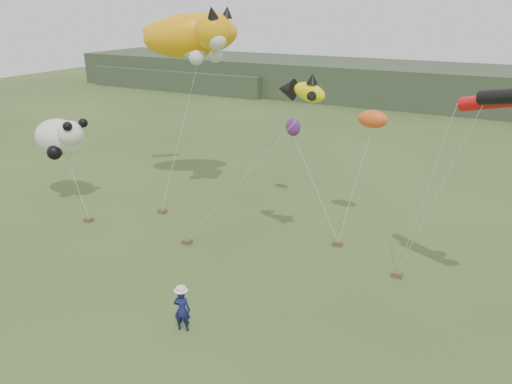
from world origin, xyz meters
TOP-DOWN VIEW (x-y plane):
  - ground at (0.00, 0.00)m, footprint 120.00×120.00m
  - headland at (-3.11, 44.69)m, footprint 90.00×13.00m
  - festival_attendant at (0.39, -1.17)m, footprint 0.65×0.52m
  - sandbag_anchors at (-2.00, 5.51)m, footprint 15.37×3.64m
  - cat_kite at (-6.66, 10.43)m, footprint 6.78×4.75m
  - fish_kite at (1.29, 6.16)m, footprint 2.25×1.50m
  - panda_kite at (-12.39, 5.70)m, footprint 3.51×2.27m
  - misc_kites at (1.73, 10.65)m, footprint 5.72×2.06m

SIDE VIEW (x-z plane):
  - ground at x=0.00m, z-range 0.00..0.00m
  - sandbag_anchors at x=-2.00m, z-range 0.00..0.20m
  - festival_attendant at x=0.39m, z-range 0.00..1.54m
  - headland at x=-3.11m, z-range -0.08..3.92m
  - panda_kite at x=-12.39m, z-range 2.46..4.64m
  - misc_kites at x=1.73m, z-range 3.85..5.92m
  - fish_kite at x=1.29m, z-range 6.39..7.62m
  - cat_kite at x=-6.66m, z-range 7.23..10.16m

